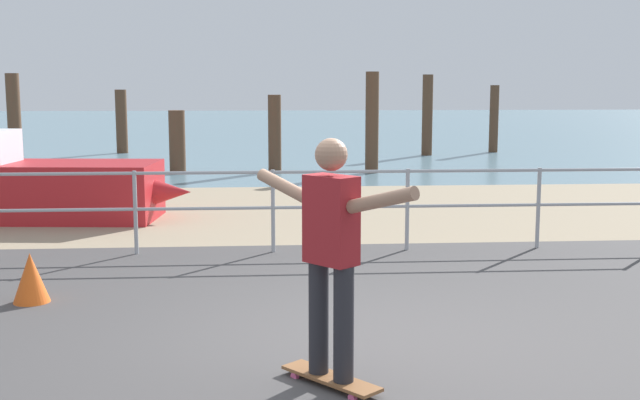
% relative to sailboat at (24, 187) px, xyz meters
% --- Properties ---
extents(ground_plane, '(24.00, 10.00, 0.04)m').
position_rel_sailboat_xyz_m(ground_plane, '(4.41, -7.34, -0.52)').
color(ground_plane, '#474444').
rests_on(ground_plane, ground).
extents(beach_strip, '(24.00, 6.00, 0.04)m').
position_rel_sailboat_xyz_m(beach_strip, '(4.41, 0.66, -0.52)').
color(beach_strip, tan).
rests_on(beach_strip, ground).
extents(sea_surface, '(72.00, 50.00, 0.04)m').
position_rel_sailboat_xyz_m(sea_surface, '(4.41, 28.66, -0.52)').
color(sea_surface, slate).
rests_on(sea_surface, ground).
extents(railing_fence, '(11.83, 0.05, 1.05)m').
position_rel_sailboat_xyz_m(railing_fence, '(2.96, -2.74, 0.18)').
color(railing_fence, '#9EA0A5').
rests_on(railing_fence, ground).
extents(sailboat, '(5.03, 1.80, 4.57)m').
position_rel_sailboat_xyz_m(sailboat, '(0.00, 0.00, 0.00)').
color(sailboat, '#B21E23').
rests_on(sailboat, ground).
extents(skateboard, '(0.67, 0.74, 0.08)m').
position_rel_sailboat_xyz_m(skateboard, '(4.13, -7.23, -0.45)').
color(skateboard, brown).
rests_on(skateboard, ground).
extents(skateboarder, '(1.01, 1.16, 1.65)m').
position_rel_sailboat_xyz_m(skateboarder, '(4.13, -7.23, 0.50)').
color(skateboarder, '#26262B').
rests_on(skateboarder, skateboard).
extents(groyne_post_0, '(0.35, 0.35, 2.40)m').
position_rel_sailboat_xyz_m(groyne_post_0, '(-2.88, 9.25, 0.68)').
color(groyne_post_0, '#513826').
rests_on(groyne_post_0, ground).
extents(groyne_post_1, '(0.34, 0.34, 1.95)m').
position_rel_sailboat_xyz_m(groyne_post_1, '(-0.59, 12.26, 0.46)').
color(groyne_post_1, '#513826').
rests_on(groyne_post_1, ground).
extents(groyne_post_2, '(0.38, 0.38, 1.50)m').
position_rel_sailboat_xyz_m(groyne_post_2, '(1.70, 6.34, 0.23)').
color(groyne_post_2, '#513826').
rests_on(groyne_post_2, ground).
extents(groyne_post_3, '(0.31, 0.31, 1.86)m').
position_rel_sailboat_xyz_m(groyne_post_3, '(3.99, 6.52, 0.41)').
color(groyne_post_3, '#513826').
rests_on(groyne_post_3, ground).
extents(groyne_post_4, '(0.31, 0.31, 2.40)m').
position_rel_sailboat_xyz_m(groyne_post_4, '(6.28, 6.17, 0.68)').
color(groyne_post_4, '#513826').
rests_on(groyne_post_4, ground).
extents(groyne_post_5, '(0.31, 0.31, 2.39)m').
position_rel_sailboat_xyz_m(groyne_post_5, '(8.57, 10.79, 0.68)').
color(groyne_post_5, '#513826').
rests_on(groyne_post_5, ground).
extents(groyne_post_6, '(0.28, 0.28, 2.08)m').
position_rel_sailboat_xyz_m(groyne_post_6, '(10.86, 11.74, 0.52)').
color(groyne_post_6, '#513826').
rests_on(groyne_post_6, ground).
extents(traffic_cone, '(0.36, 0.36, 0.50)m').
position_rel_sailboat_xyz_m(traffic_cone, '(1.46, -4.90, -0.27)').
color(traffic_cone, '#E55919').
rests_on(traffic_cone, ground).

